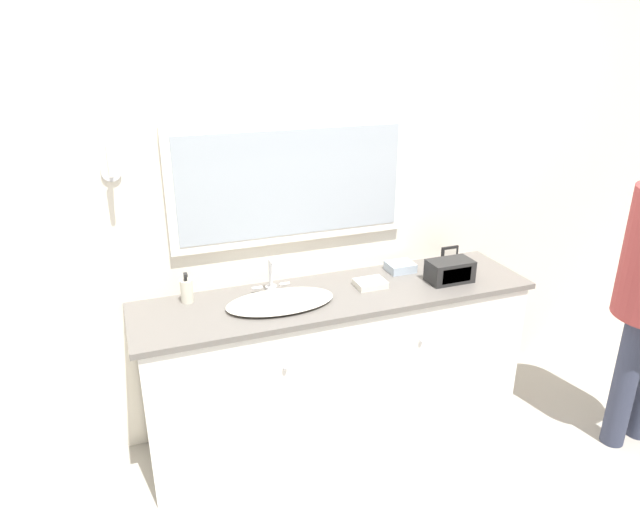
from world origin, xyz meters
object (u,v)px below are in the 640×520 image
object	(u,v)px
sink_basin	(280,301)
picture_frame	(449,256)
appliance_box	(450,271)
soap_bottle	(187,291)

from	to	relation	value
sink_basin	picture_frame	xyz separation A→B (m)	(1.08, 0.16, 0.04)
appliance_box	picture_frame	world-z (taller)	appliance_box
sink_basin	soap_bottle	distance (m)	0.47
appliance_box	picture_frame	xyz separation A→B (m)	(0.13, 0.21, -0.00)
soap_bottle	appliance_box	size ratio (longest dim) A/B	0.66
appliance_box	picture_frame	size ratio (longest dim) A/B	2.14
soap_bottle	appliance_box	world-z (taller)	soap_bottle
sink_basin	appliance_box	bearing A→B (deg)	-3.13
appliance_box	sink_basin	bearing A→B (deg)	176.87
sink_basin	appliance_box	xyz separation A→B (m)	(0.95, -0.05, 0.04)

